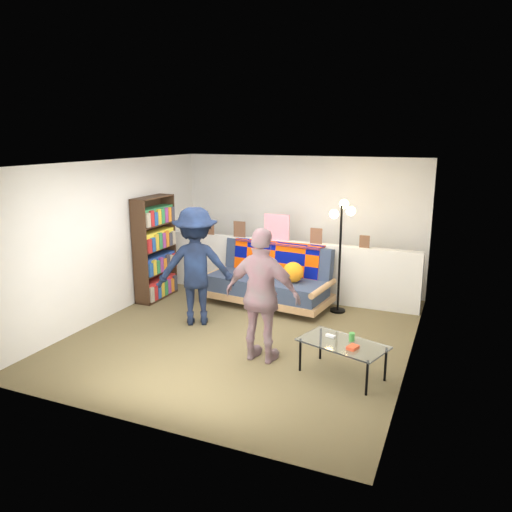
{
  "coord_description": "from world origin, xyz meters",
  "views": [
    {
      "loc": [
        2.74,
        -6.07,
        2.76
      ],
      "look_at": [
        0.0,
        0.4,
        1.05
      ],
      "focal_mm": 35.0,
      "sensor_mm": 36.0,
      "label": 1
    }
  ],
  "objects_px": {
    "floor_lamp": "(342,234)",
    "person_right": "(262,296)",
    "futon_sofa": "(270,280)",
    "bookshelf": "(155,252)",
    "person_left": "(196,266)",
    "coffee_table": "(343,345)"
  },
  "relations": [
    {
      "from": "floor_lamp",
      "to": "person_left",
      "type": "distance_m",
      "value": 2.31
    },
    {
      "from": "floor_lamp",
      "to": "coffee_table",
      "type": "bearing_deg",
      "value": -75.18
    },
    {
      "from": "futon_sofa",
      "to": "bookshelf",
      "type": "xyz_separation_m",
      "value": [
        -1.94,
        -0.46,
        0.41
      ]
    },
    {
      "from": "futon_sofa",
      "to": "coffee_table",
      "type": "height_order",
      "value": "futon_sofa"
    },
    {
      "from": "floor_lamp",
      "to": "person_right",
      "type": "xyz_separation_m",
      "value": [
        -0.46,
        -2.13,
        -0.42
      ]
    },
    {
      "from": "coffee_table",
      "to": "person_right",
      "type": "xyz_separation_m",
      "value": [
        -1.03,
        0.04,
        0.46
      ]
    },
    {
      "from": "futon_sofa",
      "to": "person_left",
      "type": "xyz_separation_m",
      "value": [
        -0.7,
        -1.23,
        0.46
      ]
    },
    {
      "from": "bookshelf",
      "to": "coffee_table",
      "type": "relative_size",
      "value": 1.59
    },
    {
      "from": "person_right",
      "to": "person_left",
      "type": "bearing_deg",
      "value": -26.84
    },
    {
      "from": "futon_sofa",
      "to": "person_right",
      "type": "height_order",
      "value": "person_right"
    },
    {
      "from": "floor_lamp",
      "to": "person_right",
      "type": "relative_size",
      "value": 1.06
    },
    {
      "from": "futon_sofa",
      "to": "bookshelf",
      "type": "height_order",
      "value": "bookshelf"
    },
    {
      "from": "floor_lamp",
      "to": "futon_sofa",
      "type": "bearing_deg",
      "value": -174.93
    },
    {
      "from": "person_right",
      "to": "bookshelf",
      "type": "bearing_deg",
      "value": -27.65
    },
    {
      "from": "bookshelf",
      "to": "floor_lamp",
      "type": "xyz_separation_m",
      "value": [
        3.08,
        0.56,
        0.45
      ]
    },
    {
      "from": "futon_sofa",
      "to": "person_right",
      "type": "distance_m",
      "value": 2.19
    },
    {
      "from": "futon_sofa",
      "to": "floor_lamp",
      "type": "distance_m",
      "value": 1.43
    },
    {
      "from": "bookshelf",
      "to": "floor_lamp",
      "type": "bearing_deg",
      "value": 10.29
    },
    {
      "from": "person_left",
      "to": "person_right",
      "type": "bearing_deg",
      "value": 122.15
    },
    {
      "from": "futon_sofa",
      "to": "floor_lamp",
      "type": "bearing_deg",
      "value": 5.07
    },
    {
      "from": "person_left",
      "to": "bookshelf",
      "type": "bearing_deg",
      "value": -59.56
    },
    {
      "from": "bookshelf",
      "to": "floor_lamp",
      "type": "height_order",
      "value": "floor_lamp"
    }
  ]
}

